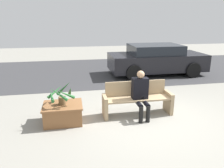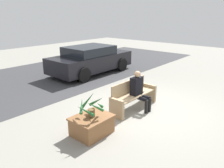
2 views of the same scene
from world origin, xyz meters
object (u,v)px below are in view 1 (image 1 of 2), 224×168
(bench, at_px, (137,99))
(potted_plant, at_px, (61,94))
(planter_box, at_px, (63,113))
(person_seated, at_px, (141,92))
(parked_car, at_px, (156,59))

(bench, bearing_deg, potted_plant, -175.49)
(planter_box, height_order, potted_plant, potted_plant)
(bench, xyz_separation_m, person_seated, (0.04, -0.18, 0.24))
(bench, bearing_deg, person_seated, -78.65)
(person_seated, bearing_deg, bench, 101.35)
(person_seated, height_order, potted_plant, person_seated)
(person_seated, relative_size, planter_box, 1.29)
(bench, relative_size, person_seated, 1.51)
(planter_box, height_order, parked_car, parked_car)
(person_seated, xyz_separation_m, planter_box, (-1.94, 0.03, -0.41))
(potted_plant, bearing_deg, person_seated, -0.75)
(person_seated, bearing_deg, potted_plant, 179.25)
(planter_box, bearing_deg, potted_plant, -144.04)
(bench, distance_m, potted_plant, 1.95)
(planter_box, bearing_deg, person_seated, -1.00)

